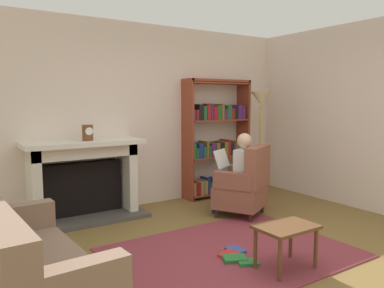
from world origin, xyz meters
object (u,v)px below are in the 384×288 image
(armchair_reading, at_px, (245,185))
(seated_reader, at_px, (237,170))
(fireplace, at_px, (83,177))
(mantel_clock, at_px, (88,133))
(side_table, at_px, (286,232))
(floor_lamp, at_px, (261,108))
(bookshelf, at_px, (217,141))
(sofa_floral, at_px, (29,272))

(armchair_reading, distance_m, seated_reader, 0.23)
(fireplace, height_order, armchair_reading, fireplace)
(fireplace, bearing_deg, mantel_clock, -66.50)
(fireplace, bearing_deg, side_table, -67.10)
(armchair_reading, bearing_deg, floor_lamp, -173.02)
(bookshelf, height_order, sofa_floral, bookshelf)
(armchair_reading, distance_m, floor_lamp, 1.49)
(seated_reader, distance_m, side_table, 1.77)
(mantel_clock, xyz_separation_m, seated_reader, (1.78, -0.88, -0.54))
(mantel_clock, height_order, sofa_floral, mantel_clock)
(side_table, bearing_deg, floor_lamp, 51.93)
(mantel_clock, relative_size, side_table, 0.37)
(mantel_clock, distance_m, side_table, 2.80)
(side_table, bearing_deg, sofa_floral, 166.45)
(fireplace, distance_m, bookshelf, 2.27)
(sofa_floral, distance_m, side_table, 2.21)
(bookshelf, distance_m, floor_lamp, 0.89)
(armchair_reading, relative_size, seated_reader, 0.85)
(floor_lamp, bearing_deg, side_table, -128.07)
(fireplace, relative_size, mantel_clock, 7.61)
(sofa_floral, bearing_deg, mantel_clock, -32.64)
(fireplace, xyz_separation_m, armchair_reading, (1.89, -1.09, -0.14))
(bookshelf, bearing_deg, seated_reader, -112.03)
(bookshelf, xyz_separation_m, side_table, (-1.15, -2.61, -0.55))
(bookshelf, xyz_separation_m, sofa_floral, (-3.30, -2.09, -0.59))
(armchair_reading, bearing_deg, bookshelf, -136.83)
(mantel_clock, bearing_deg, side_table, -67.13)
(seated_reader, bearing_deg, side_table, 35.80)
(floor_lamp, bearing_deg, seated_reader, -150.00)
(bookshelf, distance_m, side_table, 2.90)
(mantel_clock, distance_m, armchair_reading, 2.21)
(mantel_clock, xyz_separation_m, armchair_reading, (1.84, -0.98, -0.74))
(fireplace, height_order, bookshelf, bookshelf)
(floor_lamp, bearing_deg, bookshelf, 136.92)
(seated_reader, bearing_deg, bookshelf, -141.31)
(armchair_reading, distance_m, side_table, 1.69)
(fireplace, bearing_deg, armchair_reading, -29.95)
(fireplace, relative_size, floor_lamp, 0.91)
(fireplace, xyz_separation_m, sofa_floral, (-1.06, -2.06, -0.24))
(fireplace, distance_m, mantel_clock, 0.61)
(floor_lamp, bearing_deg, armchair_reading, -143.74)
(sofa_floral, distance_m, floor_lamp, 4.29)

